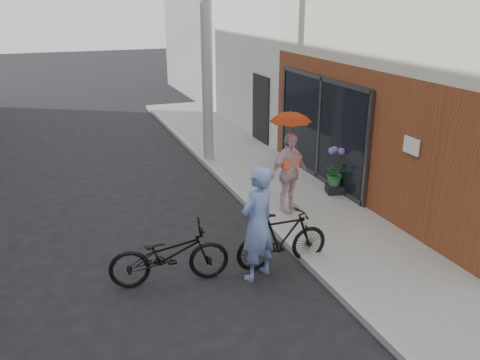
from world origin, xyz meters
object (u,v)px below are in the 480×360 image
utility_pole (206,33)px  bike_left (169,254)px  bike_right (282,239)px  officer (258,224)px  planter (334,189)px  kimono_woman (289,173)px

utility_pole → bike_left: 7.03m
bike_left → bike_right: size_ratio=1.15×
officer → planter: bearing=-163.5°
planter → bike_right: bearing=-135.5°
bike_right → planter: bike_right is taller
officer → kimono_woman: bearing=-151.4°
bike_left → bike_right: bearing=-87.3°
bike_left → utility_pole: bearing=-16.2°
bike_left → bike_right: 1.93m
utility_pole → bike_right: (-0.57, -5.99, -3.00)m
kimono_woman → utility_pole: bearing=76.0°
officer → bike_left: bearing=-38.5°
utility_pole → officer: size_ratio=3.66×
bike_right → planter: size_ratio=4.58×
officer → bike_left: size_ratio=1.00×
kimono_woman → planter: kimono_woman is taller
kimono_woman → planter: size_ratio=4.64×
utility_pole → bike_left: (-2.49, -5.85, -3.00)m
officer → bike_left: (-1.37, 0.34, -0.45)m
officer → utility_pole: bearing=-124.8°
officer → kimono_woman: size_ratio=1.14×
officer → kimono_woman: (1.56, 2.09, 0.00)m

